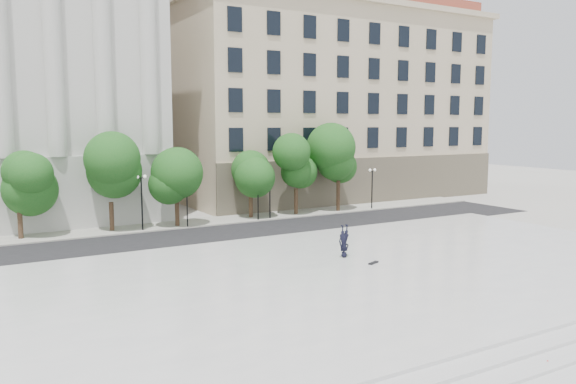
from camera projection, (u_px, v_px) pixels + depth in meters
The scene contains 12 objects.
ground at pixel (382, 294), 28.28m from camera, with size 160.00×160.00×0.00m, color #B6B3AB.
plaza at pixel (347, 276), 30.82m from camera, with size 44.00×22.00×0.45m, color silver.
street at pixel (233, 234), 43.73m from camera, with size 60.00×8.00×0.02m, color black.
far_sidewalk at pixel (205, 222), 48.88m from camera, with size 60.00×4.00×0.12m, color #B5B2A7.
building_east at pixel (308, 103), 70.32m from camera, with size 36.00×26.15×23.00m.
traffic_light_west at pixel (187, 184), 45.90m from camera, with size 0.77×1.77×4.20m.
traffic_light_east at pixel (258, 179), 49.16m from camera, with size 0.55×1.91×4.26m.
person_lying at pixel (344, 253), 34.18m from camera, with size 0.73×0.48×2.00m, color black.
skateboard at pixel (373, 263), 32.67m from camera, with size 0.85×0.22×0.09m, color black.
plaza_steps at pixel (539, 354), 20.62m from camera, with size 44.00×3.00×0.30m.
street_trees at pixel (179, 169), 46.69m from camera, with size 39.45×4.71×7.71m.
lamp_posts at pixel (204, 190), 47.03m from camera, with size 37.05×0.28×4.55m.
Camera 1 is at (-17.90, -21.35, 8.52)m, focal length 35.00 mm.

